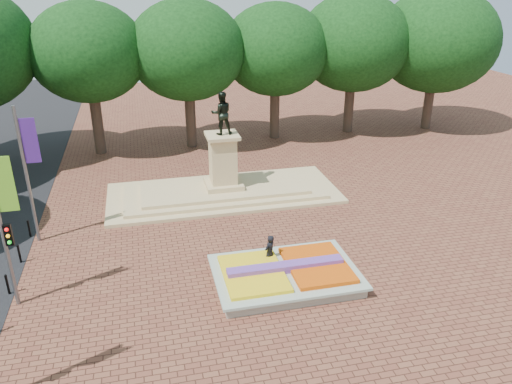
# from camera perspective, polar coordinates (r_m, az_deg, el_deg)

# --- Properties ---
(ground) EXTENTS (90.00, 90.00, 0.00)m
(ground) POSITION_cam_1_polar(r_m,az_deg,el_deg) (23.90, -0.33, -7.90)
(ground) COLOR brown
(ground) RESTS_ON ground
(flower_bed) EXTENTS (6.30, 4.30, 0.91)m
(flower_bed) POSITION_cam_1_polar(r_m,az_deg,el_deg) (22.30, 3.45, -9.34)
(flower_bed) COLOR gray
(flower_bed) RESTS_ON ground
(monument) EXTENTS (14.00, 6.00, 6.40)m
(monument) POSITION_cam_1_polar(r_m,az_deg,el_deg) (30.53, -3.74, 1.19)
(monument) COLOR tan
(monument) RESTS_ON ground
(tree_row_back) EXTENTS (44.80, 8.80, 10.43)m
(tree_row_back) POSITION_cam_1_polar(r_m,az_deg,el_deg) (38.93, -3.11, 14.95)
(tree_row_back) COLOR #3B2820
(tree_row_back) RESTS_ON ground
(banner_poles) EXTENTS (0.88, 11.17, 7.00)m
(banner_poles) POSITION_cam_1_polar(r_m,az_deg,el_deg) (21.18, -27.11, -3.17)
(banner_poles) COLOR slate
(banner_poles) RESTS_ON ground
(bollard_row) EXTENTS (0.12, 13.12, 0.98)m
(bollard_row) POSITION_cam_1_polar(r_m,az_deg,el_deg) (22.75, -27.19, -11.09)
(bollard_row) COLOR black
(bollard_row) RESTS_ON ground
(pedestrian) EXTENTS (0.74, 0.70, 1.70)m
(pedestrian) POSITION_cam_1_polar(r_m,az_deg,el_deg) (22.94, 1.56, -6.90)
(pedestrian) COLOR black
(pedestrian) RESTS_ON ground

